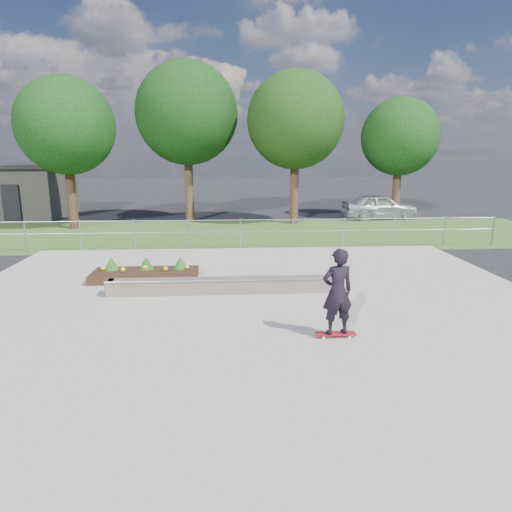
{
  "coord_description": "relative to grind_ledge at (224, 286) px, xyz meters",
  "views": [
    {
      "loc": [
        -0.52,
        -9.67,
        3.64
      ],
      "look_at": [
        0.2,
        1.5,
        1.1
      ],
      "focal_mm": 32.0,
      "sensor_mm": 36.0,
      "label": 1
    }
  ],
  "objects": [
    {
      "name": "ground",
      "position": [
        0.62,
        -1.76,
        -0.26
      ],
      "size": [
        120.0,
        120.0,
        0.0
      ],
      "primitive_type": "plane",
      "color": "black",
      "rests_on": "ground"
    },
    {
      "name": "grass_verge",
      "position": [
        0.62,
        9.24,
        -0.25
      ],
      "size": [
        30.0,
        8.0,
        0.02
      ],
      "primitive_type": "cube",
      "color": "#355421",
      "rests_on": "ground"
    },
    {
      "name": "concrete_slab",
      "position": [
        0.62,
        -1.76,
        -0.23
      ],
      "size": [
        15.0,
        15.0,
        0.06
      ],
      "primitive_type": "cube",
      "color": "gray",
      "rests_on": "ground"
    },
    {
      "name": "fence",
      "position": [
        0.62,
        5.74,
        0.51
      ],
      "size": [
        20.06,
        0.06,
        1.2
      ],
      "color": "#9B9EA4",
      "rests_on": "ground"
    },
    {
      "name": "tree_far_left",
      "position": [
        -7.38,
        11.24,
        4.59
      ],
      "size": [
        4.55,
        4.55,
        7.15
      ],
      "color": "#301D13",
      "rests_on": "ground"
    },
    {
      "name": "tree_mid_left",
      "position": [
        -1.88,
        13.24,
        5.34
      ],
      "size": [
        5.25,
        5.25,
        8.25
      ],
      "color": "#372316",
      "rests_on": "ground"
    },
    {
      "name": "tree_mid_right",
      "position": [
        3.62,
        12.24,
        4.97
      ],
      "size": [
        4.9,
        4.9,
        7.7
      ],
      "color": "#342115",
      "rests_on": "ground"
    },
    {
      "name": "tree_far_right",
      "position": [
        9.62,
        13.74,
        4.21
      ],
      "size": [
        4.2,
        4.2,
        6.6
      ],
      "color": "#362115",
      "rests_on": "ground"
    },
    {
      "name": "grind_ledge",
      "position": [
        0.0,
        0.0,
        0.0
      ],
      "size": [
        6.0,
        0.44,
        0.43
      ],
      "color": "brown",
      "rests_on": "concrete_slab"
    },
    {
      "name": "planter_bed",
      "position": [
        -2.28,
        1.52,
        -0.02
      ],
      "size": [
        3.0,
        1.2,
        0.61
      ],
      "color": "black",
      "rests_on": "concrete_slab"
    },
    {
      "name": "skateboarder",
      "position": [
        2.23,
        -3.07,
        0.73
      ],
      "size": [
        0.8,
        0.52,
        1.8
      ],
      "color": "white",
      "rests_on": "concrete_slab"
    },
    {
      "name": "parked_car",
      "position": [
        8.65,
        13.56,
        0.44
      ],
      "size": [
        4.25,
        1.91,
        1.42
      ],
      "primitive_type": "imported",
      "rotation": [
        0.0,
        0.0,
        1.63
      ],
      "color": "#AEB3B8",
      "rests_on": "ground"
    }
  ]
}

